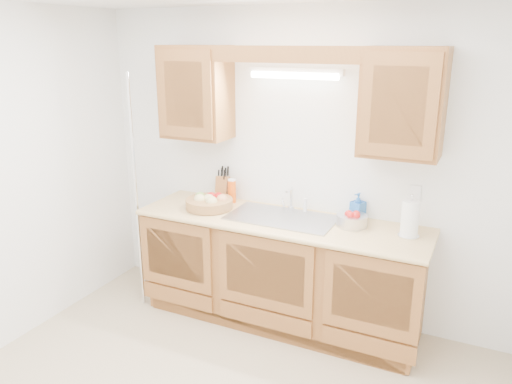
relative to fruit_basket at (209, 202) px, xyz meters
The scene contains 17 objects.
room 1.36m from the fruit_basket, 61.52° to the right, with size 3.52×3.50×2.50m.
base_cabinets 0.82m from the fruit_basket, ahead, with size 2.20×0.60×0.86m, color #935C2B.
countertop 0.64m from the fruit_basket, ahead, with size 2.30×0.63×0.04m, color tan.
upper_cabinet_left 0.91m from the fruit_basket, 139.60° to the left, with size 0.55×0.33×0.75m, color #935C2B.
upper_cabinet_right 1.71m from the fruit_basket, ahead, with size 0.55×0.33×0.75m, color #935C2B.
valance 1.34m from the fruit_basket, ahead, with size 2.20×0.05×0.12m, color #935C2B.
fluorescent_fixture 1.25m from the fruit_basket, 21.49° to the left, with size 0.76×0.08×0.08m.
sink 0.65m from the fruit_basket, ahead, with size 0.84×0.46×0.36m.
wire_shelf_pole 0.61m from the fruit_basket, 157.68° to the right, with size 0.03×0.03×2.00m, color silver.
outlet_plate 1.63m from the fruit_basket, 11.58° to the left, with size 0.08×0.01×0.12m, color white.
fruit_basket is the anchor object (origin of this frame).
knife_block 0.26m from the fruit_basket, 93.63° to the left, with size 0.14×0.19×0.30m.
orange_canister 0.25m from the fruit_basket, 67.12° to the left, with size 0.08×0.08×0.21m.
soap_bottle 1.21m from the fruit_basket, 13.07° to the left, with size 0.10×0.10×0.21m, color #225DAD.
sponge 1.21m from the fruit_basket, 13.07° to the left, with size 0.12×0.08×0.02m.
paper_towel 1.60m from the fruit_basket, ahead, with size 0.16×0.16×0.31m.
apple_bowl 1.18m from the fruit_basket, ahead, with size 0.30×0.30×0.12m.
Camera 1 is at (1.40, -2.20, 2.24)m, focal length 35.00 mm.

